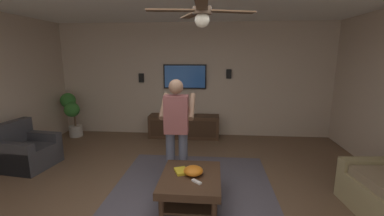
# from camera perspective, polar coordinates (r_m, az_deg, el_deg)

# --- Properties ---
(ground_plane) EXTENTS (8.02, 8.02, 0.00)m
(ground_plane) POSITION_cam_1_polar(r_m,az_deg,el_deg) (3.67, -4.36, -21.20)
(ground_plane) COLOR brown
(wall_back_tv) EXTENTS (0.10, 6.89, 2.76)m
(wall_back_tv) POSITION_cam_1_polar(r_m,az_deg,el_deg) (6.43, 0.31, 6.20)
(wall_back_tv) COLOR #BCA893
(wall_back_tv) RESTS_ON ground
(area_rug) EXTENTS (2.84, 2.40, 0.01)m
(area_rug) POSITION_cam_1_polar(r_m,az_deg,el_deg) (3.94, 0.01, -18.55)
(area_rug) COLOR #514C56
(area_rug) RESTS_ON ground
(armchair) EXTENTS (0.89, 0.90, 0.82)m
(armchair) POSITION_cam_1_polar(r_m,az_deg,el_deg) (5.58, -32.80, -8.15)
(armchair) COLOR #38383D
(armchair) RESTS_ON ground
(coffee_table) EXTENTS (1.00, 0.80, 0.40)m
(coffee_table) POSITION_cam_1_polar(r_m,az_deg,el_deg) (3.63, -0.28, -16.18)
(coffee_table) COLOR #422B1C
(coffee_table) RESTS_ON ground
(media_console) EXTENTS (0.45, 1.70, 0.55)m
(media_console) POSITION_cam_1_polar(r_m,az_deg,el_deg) (6.33, -1.78, -4.08)
(media_console) COLOR #422B1C
(media_console) RESTS_ON ground
(tv) EXTENTS (0.05, 1.05, 0.59)m
(tv) POSITION_cam_1_polar(r_m,az_deg,el_deg) (6.35, -1.59, 6.96)
(tv) COLOR black
(person_standing) EXTENTS (0.53, 0.53, 1.64)m
(person_standing) POSITION_cam_1_polar(r_m,az_deg,el_deg) (3.96, -3.43, -3.84)
(person_standing) COLOR #4C5166
(person_standing) RESTS_ON ground
(potted_plant_tall) EXTENTS (0.50, 0.51, 1.08)m
(potted_plant_tall) POSITION_cam_1_polar(r_m,az_deg,el_deg) (6.93, -25.16, -0.41)
(potted_plant_tall) COLOR #B7B2A8
(potted_plant_tall) RESTS_ON ground
(bowl) EXTENTS (0.26, 0.26, 0.12)m
(bowl) POSITION_cam_1_polar(r_m,az_deg,el_deg) (3.57, 0.31, -13.72)
(bowl) COLOR orange
(bowl) RESTS_ON coffee_table
(remote_white) EXTENTS (0.13, 0.14, 0.02)m
(remote_white) POSITION_cam_1_polar(r_m,az_deg,el_deg) (3.40, 1.02, -15.99)
(remote_white) COLOR white
(remote_white) RESTS_ON coffee_table
(remote_black) EXTENTS (0.11, 0.15, 0.02)m
(remote_black) POSITION_cam_1_polar(r_m,az_deg,el_deg) (3.73, -0.44, -13.36)
(remote_black) COLOR black
(remote_black) RESTS_ON coffee_table
(book) EXTENTS (0.26, 0.23, 0.04)m
(book) POSITION_cam_1_polar(r_m,az_deg,el_deg) (3.66, -2.38, -13.78)
(book) COLOR gold
(book) RESTS_ON coffee_table
(vase_round) EXTENTS (0.22, 0.22, 0.22)m
(vase_round) POSITION_cam_1_polar(r_m,az_deg,el_deg) (6.29, -1.72, -0.57)
(vase_round) COLOR red
(vase_round) RESTS_ON media_console
(wall_speaker_left) EXTENTS (0.06, 0.12, 0.22)m
(wall_speaker_left) POSITION_cam_1_polar(r_m,az_deg,el_deg) (6.33, 8.16, 7.47)
(wall_speaker_left) COLOR black
(wall_speaker_right) EXTENTS (0.06, 0.12, 0.22)m
(wall_speaker_right) POSITION_cam_1_polar(r_m,az_deg,el_deg) (6.59, -11.15, 6.55)
(wall_speaker_right) COLOR black
(ceiling_fan) EXTENTS (1.17, 1.19, 0.46)m
(ceiling_fan) POSITION_cam_1_polar(r_m,az_deg,el_deg) (2.95, 2.02, 20.19)
(ceiling_fan) COLOR #4C3828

